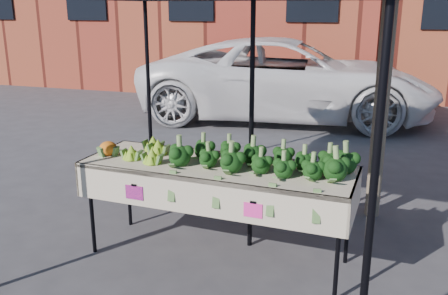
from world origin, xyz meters
TOP-DOWN VIEW (x-y plane):
  - ground at (0.00, 0.00)m, footprint 90.00×90.00m
  - table at (-0.13, 0.12)m, footprint 2.44×0.91m
  - canopy at (-0.25, 0.52)m, footprint 3.16×3.16m
  - broccoli_heap at (0.26, 0.15)m, footprint 1.58×0.55m
  - romanesco_cluster at (-0.79, 0.16)m, footprint 0.41×0.55m
  - cauliflower_pair at (-1.18, 0.07)m, footprint 0.18×0.18m
  - street_tree at (1.20, 1.57)m, footprint 2.28×2.28m

SIDE VIEW (x-z plane):
  - ground at x=0.00m, z-range 0.00..0.00m
  - table at x=-0.13m, z-range 0.00..0.90m
  - cauliflower_pair at x=-1.18m, z-range 0.90..1.07m
  - romanesco_cluster at x=-0.79m, z-range 0.90..1.08m
  - broccoli_heap at x=0.26m, z-range 0.90..1.14m
  - canopy at x=-0.25m, z-range 0.00..2.74m
  - street_tree at x=1.20m, z-range 0.00..4.49m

